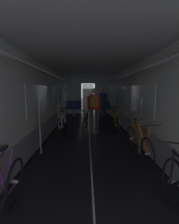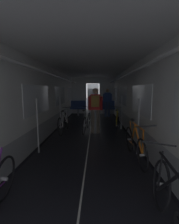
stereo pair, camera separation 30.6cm
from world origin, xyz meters
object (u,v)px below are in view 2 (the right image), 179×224
(bench_seat_far_left, at_px, (78,107))
(bicycle_black, at_px, (175,209))
(person_standing_near_bench, at_px, (107,101))
(bicycle_yellow, at_px, (117,122))
(bench_seat_far_right, at_px, (107,107))
(bicycle_orange, at_px, (135,144))
(person_cyclist_aisle, at_px, (95,106))
(bicycle_silver_in_aisle, at_px, (87,122))
(bicycle_white, at_px, (64,123))

(bench_seat_far_left, relative_size, bicycle_black, 0.58)
(bicycle_black, xyz_separation_m, person_standing_near_bench, (-0.16, 7.95, 0.59))
(bicycle_yellow, relative_size, person_standing_near_bench, 1.00)
(bicycle_black, relative_size, person_standing_near_bench, 1.00)
(bench_seat_far_right, bearing_deg, person_standing_near_bench, -89.59)
(bicycle_yellow, bearing_deg, bicycle_black, -89.96)
(bicycle_yellow, height_order, bicycle_orange, bicycle_yellow)
(bicycle_black, bearing_deg, person_cyclist_aisle, 101.43)
(bicycle_yellow, bearing_deg, bench_seat_far_left, 117.62)
(bicycle_black, bearing_deg, bicycle_silver_in_aisle, 104.93)
(bench_seat_far_left, height_order, person_standing_near_bench, person_standing_near_bench)
(bicycle_orange, relative_size, person_cyclist_aisle, 1.00)
(bench_seat_far_left, height_order, bench_seat_far_right, same)
(bicycle_white, xyz_separation_m, person_cyclist_aisle, (1.21, -0.08, 0.63))
(bench_seat_far_right, distance_m, bicycle_orange, 6.31)
(bicycle_white, height_order, bicycle_orange, bicycle_white)
(bench_seat_far_right, distance_m, bicycle_yellow, 3.75)
(bicycle_white, bearing_deg, bicycle_yellow, 7.03)
(bicycle_white, relative_size, person_cyclist_aisle, 1.00)
(bench_seat_far_right, relative_size, bicycle_silver_in_aisle, 0.58)
(bicycle_white, bearing_deg, person_standing_near_bench, 62.17)
(person_standing_near_bench, bearing_deg, bench_seat_far_right, 90.41)
(bicycle_black, height_order, bicycle_silver_in_aisle, bicycle_black)
(bench_seat_far_right, xyz_separation_m, bicycle_white, (-1.91, -3.99, -0.19))
(bicycle_silver_in_aisle, bearing_deg, bicycle_yellow, 3.10)
(person_cyclist_aisle, height_order, bicycle_silver_in_aisle, person_cyclist_aisle)
(bench_seat_far_right, bearing_deg, bicycle_black, -88.91)
(bicycle_yellow, relative_size, bicycle_orange, 1.00)
(bicycle_white, distance_m, bicycle_silver_in_aisle, 0.88)
(bench_seat_far_right, height_order, person_cyclist_aisle, person_cyclist_aisle)
(bicycle_orange, bearing_deg, bicycle_black, -91.90)
(bench_seat_far_right, bearing_deg, bicycle_white, -115.52)
(bench_seat_far_right, height_order, bicycle_yellow, bench_seat_far_right)
(bicycle_orange, bearing_deg, bicycle_yellow, 91.56)
(bench_seat_far_right, relative_size, bicycle_yellow, 0.58)
(bicycle_yellow, bearing_deg, bicycle_silver_in_aisle, -176.90)
(bench_seat_far_right, bearing_deg, person_cyclist_aisle, -99.75)
(bicycle_white, xyz_separation_m, bicycle_black, (2.07, -4.33, -0.00))
(bench_seat_far_right, bearing_deg, bicycle_silver_in_aisle, -105.38)
(bicycle_silver_in_aisle, bearing_deg, person_standing_near_bench, 72.98)
(bench_seat_far_left, xyz_separation_m, bicycle_black, (1.96, -8.33, -0.19))
(bicycle_yellow, bearing_deg, bicycle_orange, -88.44)
(bicycle_silver_in_aisle, bearing_deg, bench_seat_far_left, 101.20)
(bicycle_orange, bearing_deg, bench_seat_far_right, 92.05)
(person_cyclist_aisle, bearing_deg, bicycle_black, -78.57)
(bicycle_black, bearing_deg, bicycle_white, 115.48)
(person_standing_near_bench, bearing_deg, bicycle_black, -88.87)
(bicycle_orange, relative_size, bicycle_silver_in_aisle, 1.00)
(bench_seat_far_left, bearing_deg, bicycle_black, -76.76)
(bicycle_silver_in_aisle, xyz_separation_m, person_standing_near_bench, (1.05, 3.43, 0.59))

